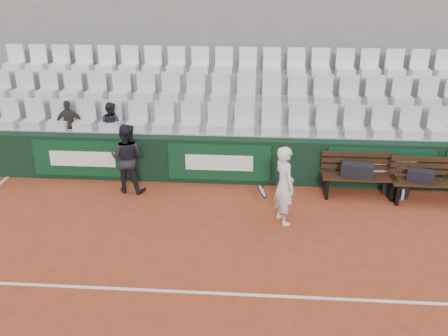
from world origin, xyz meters
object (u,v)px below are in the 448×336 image
Objects in this scene: bench_left at (358,186)px; sports_bag_right at (420,176)px; spectator_b at (67,105)px; bench_right at (428,191)px; tennis_player at (284,185)px; sports_bag_left at (357,170)px; sports_bag_ground at (396,188)px; spectator_c at (109,106)px; ball_kid at (127,158)px; water_bottle_near at (291,185)px; water_bottle_far at (403,194)px.

sports_bag_right reaches higher than bench_left.
bench_right is at bearing 157.74° from spectator_b.
tennis_player is at bearing -158.97° from sports_bag_right.
sports_bag_ground is (0.87, 0.14, -0.44)m from sports_bag_left.
sports_bag_right is 6.76m from spectator_c.
ball_kid reaches higher than bench_right.
water_bottle_near is at bearing 179.19° from sports_bag_ground.
spectator_b is at bearing 170.96° from bench_left.
sports_bag_left is 6.49m from spectator_b.
tennis_player is at bearing 169.09° from ball_kid.
sports_bag_right is 0.61m from sports_bag_ground.
spectator_b is (-6.38, 1.01, 1.31)m from bench_left.
sports_bag_left is 0.43× the size of tennis_player.
bench_left reaches higher than water_bottle_far.
ball_kid is at bearing -179.01° from sports_bag_left.
bench_left is at bearing -172.78° from spectator_c.
bench_left is at bearing 37.65° from tennis_player.
sports_bag_right is at bearing -172.32° from spectator_c.
water_bottle_near is 1.52m from tennis_player.
sports_bag_ground is at bearing 7.74° from bench_left.
bench_left reaches higher than water_bottle_near.
spectator_c reaches higher than sports_bag_left.
water_bottle_near is at bearing 173.41° from water_bottle_far.
spectator_c is at bearing 169.82° from water_bottle_far.
spectator_b is at bearing 154.97° from tennis_player.
water_bottle_far is at bearing 157.56° from spectator_b.
bench_left is 6.59m from spectator_b.
sports_bag_left reaches higher than water_bottle_far.
water_bottle_near is at bearing -174.32° from spectator_c.
spectator_b is at bearing 171.14° from water_bottle_far.
water_bottle_near is at bearing 173.09° from sports_bag_right.
sports_bag_left is 1.41m from water_bottle_near.
bench_right is 1.00× the size of tennis_player.
spectator_b is (-4.79, 2.24, 0.79)m from tennis_player.
bench_left is at bearing 171.97° from sports_bag_right.
tennis_player is at bearing -142.13° from sports_bag_left.
sports_bag_left is 1.95m from tennis_player.
tennis_player is 1.40× the size of spectator_b.
tennis_player is at bearing -160.36° from bench_right.
sports_bag_right reaches higher than bench_right.
spectator_b is 1.01× the size of spectator_c.
tennis_player is (-2.96, -1.05, 0.53)m from bench_right.
sports_bag_ground is (-0.55, 0.28, -0.07)m from bench_right.
bench_right reaches higher than water_bottle_far.
sports_bag_ground is 2.19m from water_bottle_near.
bench_right is 3.18m from tennis_player.
water_bottle_far is 6.57m from spectator_c.
spectator_c reaches higher than water_bottle_far.
spectator_c reaches higher than bench_right.
spectator_b is 0.96m from spectator_c.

